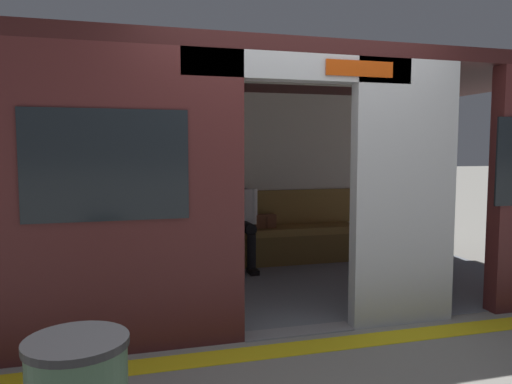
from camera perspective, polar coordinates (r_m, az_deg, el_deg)
name	(u,v)px	position (r m, az deg, el deg)	size (l,w,h in m)	color
ground_plane	(298,332)	(4.07, 4.85, -15.86)	(60.00, 60.00, 0.00)	gray
platform_edge_strip	(312,346)	(3.81, 6.51, -17.33)	(8.00, 0.24, 0.01)	yellow
train_car	(251,143)	(4.94, -0.57, 5.72)	(6.40, 2.77, 2.28)	silver
bench_seat	(233,238)	(6.07, -2.64, -5.39)	(3.28, 0.44, 0.46)	olive
person_seated	(237,212)	(5.97, -2.22, -2.39)	(0.55, 0.68, 1.19)	silver
handbag	(265,221)	(6.18, 1.04, -3.39)	(0.26, 0.15, 0.17)	brown
book	(201,229)	(6.05, -6.35, -4.29)	(0.15, 0.22, 0.03)	#B22D2D
grab_pole_door	(237,195)	(4.08, -2.18, -0.31)	(0.04, 0.04, 2.14)	silver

